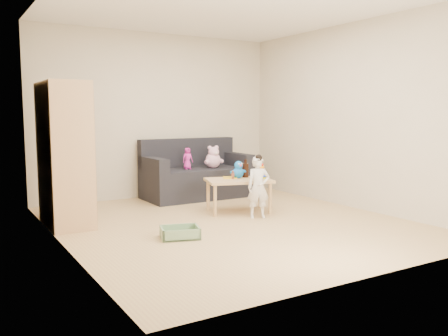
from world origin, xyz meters
TOP-DOWN VIEW (x-y plane):
  - room at (0.00, 0.00)m, footprint 4.50×4.50m
  - wardrobe at (-1.75, 0.94)m, footprint 0.47×0.95m
  - sofa at (0.46, 1.77)m, footprint 1.68×0.86m
  - play_table at (0.42, 0.48)m, footprint 0.98×0.77m
  - storage_bin at (-0.85, -0.33)m, footprint 0.48×0.41m
  - toddler at (0.45, 0.05)m, footprint 0.34×0.28m
  - pink_bear at (0.71, 1.69)m, footprint 0.30×0.27m
  - doll at (0.28, 1.73)m, footprint 0.17×0.11m
  - ring_stacker at (0.72, 0.41)m, footprint 0.18×0.18m
  - brown_bottle at (0.60, 0.60)m, footprint 0.09×0.09m
  - blue_plush at (0.47, 0.57)m, footprint 0.20×0.16m
  - wooden_figure at (0.35, 0.52)m, footprint 0.06×0.05m
  - yellow_book at (0.37, 0.63)m, footprint 0.25×0.25m

SIDE VIEW (x-z plane):
  - storage_bin at x=-0.85m, z-range 0.00..0.12m
  - play_table at x=0.42m, z-range 0.00..0.45m
  - sofa at x=0.46m, z-range 0.00..0.47m
  - toddler at x=0.45m, z-range 0.00..0.77m
  - yellow_book at x=0.37m, z-range 0.45..0.47m
  - wooden_figure at x=0.35m, z-range 0.45..0.57m
  - ring_stacker at x=0.72m, z-range 0.43..0.64m
  - brown_bottle at x=0.60m, z-range 0.43..0.69m
  - blue_plush at x=0.47m, z-range 0.45..0.70m
  - pink_bear at x=0.71m, z-range 0.47..0.77m
  - doll at x=0.28m, z-range 0.47..0.80m
  - wardrobe at x=-1.75m, z-range 0.00..1.70m
  - room at x=0.00m, z-range -0.95..3.55m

